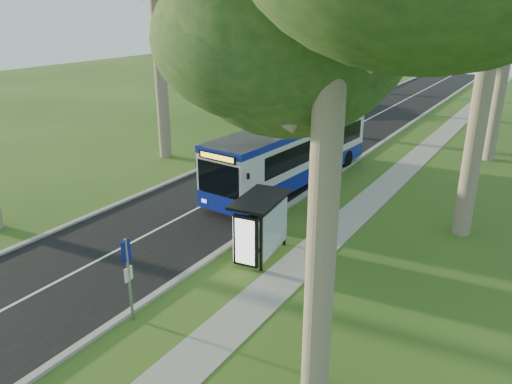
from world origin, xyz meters
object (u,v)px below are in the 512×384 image
Objects in this scene: litter_bin at (316,204)px; car_silver at (326,101)px; bus at (292,153)px; bus_stop_sign at (128,271)px; bus_shelter at (258,219)px; car_white at (335,98)px.

car_silver is at bearing 113.47° from litter_bin.
litter_bin is 0.18× the size of car_silver.
bus reaches higher than car_silver.
bus_stop_sign is (1.76, -13.46, 0.02)m from bus.
car_silver is (-6.61, 18.84, -0.84)m from bus.
bus reaches higher than bus_stop_sign.
bus_shelter is 0.71× the size of car_white.
bus reaches higher than litter_bin.
bus_stop_sign is at bearing -78.55° from bus.
car_white is (-9.82, 24.73, 0.23)m from litter_bin.
car_silver is (-8.37, 32.30, -0.86)m from bus_stop_sign.
car_silver is (-9.53, 21.95, 0.36)m from litter_bin.
bus_shelter is at bearing 69.28° from bus_stop_sign.
bus_shelter is at bearing -66.11° from bus.
bus_shelter is (2.96, -8.19, -0.04)m from bus.
car_silver is at bearing 113.31° from bus.
litter_bin is (1.16, 10.35, -1.22)m from bus_stop_sign.
bus_stop_sign is 5.40m from bus_shelter.
bus is 13.57m from bus_stop_sign.
bus_stop_sign is 0.54× the size of car_silver.
bus_stop_sign reaches higher than bus_shelter.
bus_shelter is at bearing -50.70° from car_silver.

